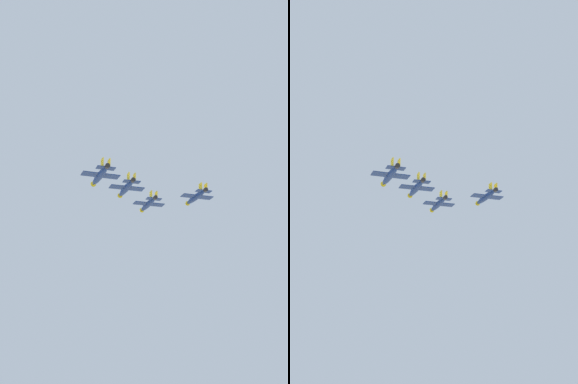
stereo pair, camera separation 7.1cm
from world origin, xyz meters
The scene contains 4 objects.
jet_lead centered at (1.64, -27.38, 174.45)m, with size 16.59×10.82×3.61m.
jet_left_wingman centered at (18.62, -33.68, 174.31)m, with size 17.30×11.26×3.75m.
jet_right_wingman centered at (10.59, -11.63, 173.83)m, with size 16.39×10.73×3.58m.
jet_left_outer centered at (35.60, -39.98, 172.26)m, with size 17.29×11.33×3.78m.
Camera 1 is at (197.87, -20.79, 111.29)m, focal length 57.29 mm.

